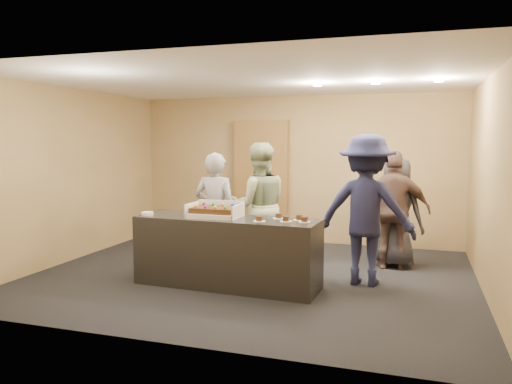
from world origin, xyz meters
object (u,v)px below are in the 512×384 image
Objects in this scene: plate_stack at (147,213)px; person_brown_extra at (394,210)px; person_dark_suit at (396,212)px; person_sage_man at (259,206)px; serving_counter at (227,252)px; person_server_grey at (216,213)px; sheet_cake at (215,210)px; cake_box at (216,213)px; storage_cabinet at (261,181)px; person_navy_man at (366,210)px.

plate_stack is 3.55m from person_brown_extra.
person_sage_man is at bearing 40.63° from person_dark_suit.
person_brown_extra is at bearing 28.41° from plate_stack.
serving_counter is 1.39× the size of person_server_grey.
person_sage_man is at bearing 73.76° from sheet_cake.
cake_box is 0.38× the size of person_brown_extra.
cake_box is at bearing 30.29° from person_brown_extra.
person_sage_man reaches higher than sheet_cake.
plate_stack is (-1.10, -0.10, 0.47)m from serving_counter.
cake_box is 0.36× the size of person_sage_man.
person_dark_suit is (2.51, -1.27, -0.31)m from storage_cabinet.
plate_stack is 1.63m from person_sage_man.
sheet_cake is at bearing 5.97° from plate_stack.
sheet_cake is 0.32× the size of person_brown_extra.
cake_box is 0.95m from plate_stack.
person_sage_man is (0.28, 0.95, -0.02)m from cake_box.
person_brown_extra is (1.90, 0.61, -0.06)m from person_sage_man.
plate_stack is at bearing -172.55° from cake_box.
storage_cabinet is 3.02m from sheet_cake.
cake_box is at bearing 89.10° from sheet_cake.
storage_cabinet reaches higher than sheet_cake.
person_navy_man is at bearing -47.13° from storage_cabinet.
sheet_cake is 2.81m from person_dark_suit.
cake_box is 1.97m from person_navy_man.
person_brown_extra reaches higher than person_dark_suit.
person_dark_suit is (0.34, 1.06, -0.17)m from person_navy_man.
person_sage_man is at bearing -142.97° from person_server_grey.
serving_counter is 4.24× the size of sheet_cake.
person_navy_man is 1.13m from person_dark_suit.
person_sage_man is 1.13× the size of person_dark_suit.
person_server_grey is 1.05× the size of person_dark_suit.
sheet_cake reaches higher than plate_stack.
sheet_cake is at bearing -90.90° from cake_box.
person_sage_man is at bearing 12.50° from person_brown_extra.
storage_cabinet is 1.22× the size of person_sage_man.
person_brown_extra reaches higher than plate_stack.
cake_box is at bearing 47.52° from person_sage_man.
person_dark_suit reaches higher than sheet_cake.
person_sage_man is at bearing 73.38° from cake_box.
plate_stack is 0.08× the size of person_navy_man.
person_server_grey is 2.10m from person_navy_man.
storage_cabinet is 3.17m from plate_stack.
plate_stack is 0.09× the size of person_server_grey.
person_navy_man is (1.70, 0.66, 0.54)m from serving_counter.
person_sage_man is (0.12, 0.98, 0.48)m from serving_counter.
sheet_cake is 0.33× the size of person_server_grey.
person_navy_man reaches higher than sheet_cake.
person_navy_man is at bearing 142.83° from person_sage_man.
cake_box is 0.06m from sheet_cake.
person_server_grey reaches higher than sheet_cake.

